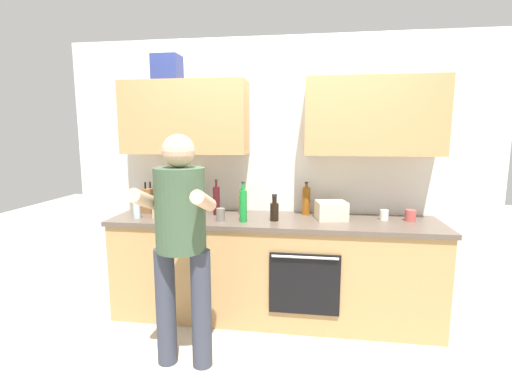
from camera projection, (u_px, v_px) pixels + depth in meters
ground_plane at (272, 316)px, 3.37m from camera, size 12.00×12.00×0.00m
back_wall_unit at (276, 149)px, 3.40m from camera, size 4.00×0.38×2.50m
counter at (273, 268)px, 3.29m from camera, size 2.84×0.67×0.90m
person_standing at (181, 233)px, 2.52m from camera, size 0.49×0.45×1.63m
bottle_soda at (243, 205)px, 3.10m from camera, size 0.06×0.06×0.34m
bottle_syrup at (306, 201)px, 3.38m from camera, size 0.07×0.07×0.30m
bottle_wine at (216, 200)px, 3.37m from camera, size 0.06×0.06×0.33m
bottle_oil at (243, 204)px, 3.41m from camera, size 0.07×0.07×0.24m
bottle_soy at (274, 210)px, 3.15m from camera, size 0.07×0.07×0.23m
bottle_water at (137, 208)px, 3.24m from camera, size 0.06×0.06×0.22m
bottle_vinegar at (195, 202)px, 3.34m from camera, size 0.08×0.08×0.28m
cup_ceramic at (410, 215)px, 3.15m from camera, size 0.09×0.09×0.10m
cup_stoneware at (221, 215)px, 3.15m from camera, size 0.07×0.07×0.11m
cup_coffee at (384, 215)px, 3.18m from camera, size 0.07×0.07×0.09m
knife_block at (148, 200)px, 3.48m from camera, size 0.10×0.14×0.29m
grocery_bag_rice at (331, 210)px, 3.20m from camera, size 0.29×0.26×0.16m
grocery_bag_bread at (171, 206)px, 3.28m from camera, size 0.31×0.28×0.20m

